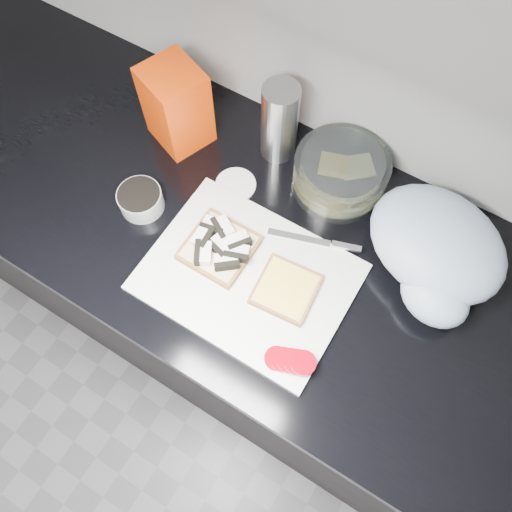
{
  "coord_description": "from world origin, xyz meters",
  "views": [
    {
      "loc": [
        0.13,
        0.78,
        1.82
      ],
      "look_at": [
        -0.09,
        1.13,
        0.95
      ],
      "focal_mm": 35.0,
      "sensor_mm": 36.0,
      "label": 1
    }
  ],
  "objects": [
    {
      "name": "base_cabinet",
      "position": [
        0.0,
        1.2,
        0.43
      ],
      "size": [
        3.5,
        0.6,
        0.86
      ],
      "primitive_type": "cube",
      "color": "black",
      "rests_on": "ground"
    },
    {
      "name": "countertop",
      "position": [
        0.0,
        1.2,
        0.88
      ],
      "size": [
        3.5,
        0.64,
        0.04
      ],
      "primitive_type": "cube",
      "color": "black",
      "rests_on": "base_cabinet"
    },
    {
      "name": "cutting_board",
      "position": [
        -0.09,
        1.1,
        0.91
      ],
      "size": [
        0.4,
        0.3,
        0.01
      ],
      "primitive_type": "cube",
      "color": "silver",
      "rests_on": "countertop"
    },
    {
      "name": "bread_left",
      "position": [
        -0.17,
        1.12,
        0.93
      ],
      "size": [
        0.13,
        0.13,
        0.04
      ],
      "rotation": [
        0.0,
        0.0,
        -0.0
      ],
      "color": "beige",
      "rests_on": "cutting_board"
    },
    {
      "name": "bread_right",
      "position": [
        -0.01,
        1.11,
        0.92
      ],
      "size": [
        0.13,
        0.13,
        0.02
      ],
      "rotation": [
        0.0,
        0.0,
        0.09
      ],
      "color": "beige",
      "rests_on": "cutting_board"
    },
    {
      "name": "tomato_slices",
      "position": [
        0.07,
        1.0,
        0.92
      ],
      "size": [
        0.1,
        0.07,
        0.02
      ],
      "rotation": [
        0.0,
        0.0,
        -0.15
      ],
      "color": "#970311",
      "rests_on": "cutting_board"
    },
    {
      "name": "knife",
      "position": [
        0.01,
        1.25,
        0.91
      ],
      "size": [
        0.19,
        0.07,
        0.01
      ],
      "rotation": [
        0.0,
        0.0,
        0.32
      ],
      "color": "silver",
      "rests_on": "cutting_board"
    },
    {
      "name": "seed_tub",
      "position": [
        -0.37,
        1.13,
        0.93
      ],
      "size": [
        0.09,
        0.09,
        0.05
      ],
      "color": "#979C9C",
      "rests_on": "countertop"
    },
    {
      "name": "tub_lid",
      "position": [
        -0.23,
        1.27,
        0.9
      ],
      "size": [
        0.1,
        0.1,
        0.01
      ],
      "primitive_type": "cylinder",
      "rotation": [
        0.0,
        0.0,
        0.14
      ],
      "color": "white",
      "rests_on": "countertop"
    },
    {
      "name": "glass_bowl",
      "position": [
        -0.04,
        1.39,
        0.94
      ],
      "size": [
        0.2,
        0.2,
        0.08
      ],
      "rotation": [
        0.0,
        0.0,
        0.33
      ],
      "color": "silver",
      "rests_on": "countertop"
    },
    {
      "name": "bread_bag",
      "position": [
        -0.41,
        1.33,
        0.99
      ],
      "size": [
        0.15,
        0.15,
        0.19
      ],
      "primitive_type": "cube",
      "rotation": [
        0.0,
        0.0,
        -0.36
      ],
      "color": "#F44204",
      "rests_on": "countertop"
    },
    {
      "name": "steel_canister",
      "position": [
        -0.2,
        1.41,
        0.99
      ],
      "size": [
        0.08,
        0.08,
        0.19
      ],
      "primitive_type": "cylinder",
      "color": "#AAABAF",
      "rests_on": "countertop"
    },
    {
      "name": "grocery_bag",
      "position": [
        0.2,
        1.32,
        0.96
      ],
      "size": [
        0.33,
        0.32,
        0.12
      ],
      "rotation": [
        0.0,
        0.0,
        -0.3
      ],
      "color": "#A6B6CC",
      "rests_on": "countertop"
    },
    {
      "name": "whole_tomatoes",
      "position": [
        0.18,
        1.28,
        0.93
      ],
      "size": [
        0.1,
        0.06,
        0.05
      ],
      "rotation": [
        0.0,
        0.0,
        0.14
      ],
      "color": "#970311",
      "rests_on": "countertop"
    }
  ]
}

